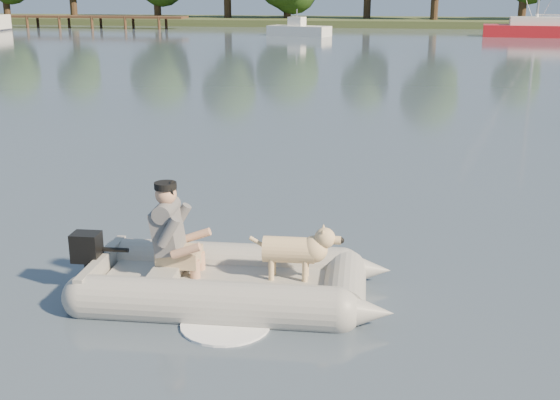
% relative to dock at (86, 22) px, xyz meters
% --- Properties ---
extents(water, '(160.00, 160.00, 0.00)m').
position_rel_dock_xyz_m(water, '(26.00, -52.00, -0.52)').
color(water, '#4E5C6A').
rests_on(water, ground).
extents(shore_bank, '(160.00, 12.00, 0.70)m').
position_rel_dock_xyz_m(shore_bank, '(26.00, 10.00, -0.27)').
color(shore_bank, '#47512D').
rests_on(shore_bank, water).
extents(dock, '(18.00, 2.00, 1.04)m').
position_rel_dock_xyz_m(dock, '(0.00, 0.00, 0.00)').
color(dock, '#4C331E').
rests_on(dock, water).
extents(dinghy, '(4.62, 3.13, 1.37)m').
position_rel_dock_xyz_m(dinghy, '(26.22, -51.43, 0.06)').
color(dinghy, '#969691').
rests_on(dinghy, water).
extents(man, '(0.75, 0.66, 1.06)m').
position_rel_dock_xyz_m(man, '(25.53, -51.42, 0.25)').
color(man, '#5D5E62').
rests_on(man, dinghy).
extents(dog, '(0.94, 0.38, 0.61)m').
position_rel_dock_xyz_m(dog, '(26.86, -51.34, -0.01)').
color(dog, tan).
rests_on(dog, dinghy).
extents(outboard_motor, '(0.43, 0.31, 0.78)m').
position_rel_dock_xyz_m(outboard_motor, '(24.59, -51.53, -0.21)').
color(outboard_motor, black).
rests_on(outboard_motor, dinghy).
extents(motorboat, '(4.97, 3.18, 1.97)m').
position_rel_dock_xyz_m(motorboat, '(19.86, -7.05, 0.37)').
color(motorboat, white).
rests_on(motorboat, water).
extents(sailboat, '(8.34, 3.08, 11.24)m').
position_rel_dock_xyz_m(sailboat, '(36.90, -5.07, -0.03)').
color(sailboat, '#AB131A').
rests_on(sailboat, water).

